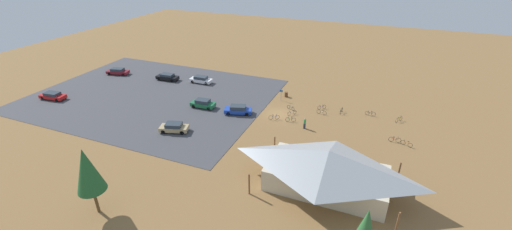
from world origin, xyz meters
The scene contains 25 objects.
ground centered at (0.00, 0.00, 0.00)m, with size 160.00×160.00×0.00m, color olive.
parking_lot_asphalt centered at (24.67, 1.41, 0.03)m, with size 43.36×33.34×0.05m, color #424247.
bike_pavilion centered at (-11.02, 15.82, 2.86)m, with size 15.91×9.02×5.12m.
trash_bin centered at (1.00, -7.41, 0.45)m, with size 0.60×0.60×0.90m, color brown.
lot_sign centered at (1.40, -5.47, 1.41)m, with size 0.56×0.08×2.20m.
pine_east centered at (10.48, 28.75, 5.41)m, with size 2.87×2.87×7.90m.
bicycle_green_by_bin centered at (-9.66, -4.58, 0.38)m, with size 0.48×1.74×0.88m.
bicycle_orange_trailside centered at (-19.87, 2.52, 0.36)m, with size 1.58×0.76×0.82m.
bicycle_yellow_edge_north centered at (-18.73, -4.86, 0.38)m, with size 1.02×1.50×0.87m.
bicycle_white_yard_right centered at (-6.67, -2.75, 0.38)m, with size 1.75×0.48×0.84m.
bicycle_black_lone_west centered at (-14.29, -5.33, 0.39)m, with size 1.71×0.48×0.85m.
bicycle_purple_back_row centered at (-6.27, -4.77, 0.36)m, with size 1.30×1.12×0.83m.
bicycle_silver_near_sign centered at (-2.11, -0.71, 0.36)m, with size 1.15×1.38×0.80m.
bicycle_teal_mid_cluster centered at (-1.37, -2.48, 0.35)m, with size 1.53×0.77×0.73m.
bicycle_blue_yard_left centered at (0.11, 2.03, 0.40)m, with size 1.56×0.97×0.90m.
bicycle_red_edge_south centered at (-18.29, 2.03, 0.39)m, with size 1.73×0.48×0.87m.
bicycle_green_near_porch centered at (-2.59, 1.71, 0.38)m, with size 1.59×0.66×0.87m.
car_maroon_inner_stall centered at (38.97, -5.07, 0.73)m, with size 5.02×2.84×1.37m.
car_blue_end_stall centered at (6.39, 2.36, 0.77)m, with size 4.87×3.04×1.47m.
car_black_back_corner centered at (26.75, -6.25, 0.74)m, with size 4.76×2.13×1.38m.
car_green_near_entry centered at (13.09, 2.48, 0.78)m, with size 4.36×2.02×1.49m.
car_white_far_end centered at (19.40, -7.52, 0.75)m, with size 4.69×1.91×1.42m.
car_tan_second_row centered at (12.86, 11.47, 0.75)m, with size 4.60×3.02×1.41m.
car_red_aisle_side centered at (40.48, 9.82, 0.72)m, with size 4.91×2.37×1.33m.
visitor_by_pavilion centered at (-5.23, 3.06, 0.95)m, with size 0.36×0.36×1.81m.
Camera 1 is at (-14.91, 46.85, 25.10)m, focal length 23.00 mm.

